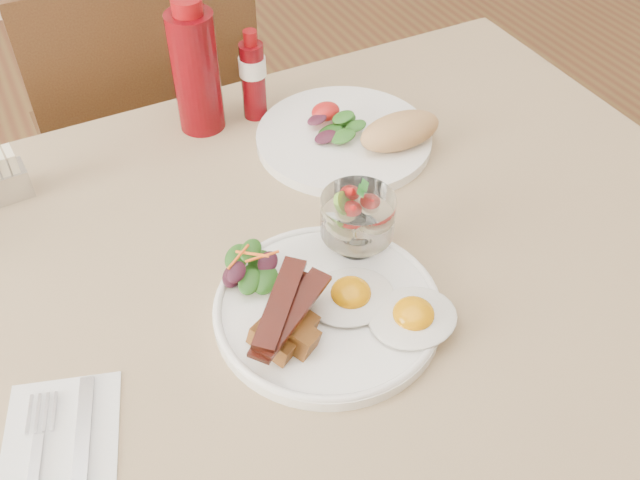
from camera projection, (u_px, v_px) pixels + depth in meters
table at (276, 311)px, 1.00m from camera, size 1.33×0.88×0.75m
chair_far at (150, 139)px, 1.52m from camera, size 0.42×0.42×0.93m
main_plate at (328, 309)px, 0.87m from camera, size 0.28×0.28×0.02m
fried_eggs at (382, 305)px, 0.86m from camera, size 0.18×0.18×0.03m
bacon_potato_pile at (288, 321)px, 0.82m from camera, size 0.13×0.12×0.05m
side_salad at (251, 270)px, 0.89m from camera, size 0.08×0.08×0.04m
fruit_cup at (357, 216)px, 0.90m from camera, size 0.10×0.10×0.10m
second_plate at (357, 135)px, 1.11m from camera, size 0.28×0.28×0.07m
ketchup_bottle at (196, 70)px, 1.09m from camera, size 0.09×0.09×0.22m
hot_sauce_bottle at (253, 76)px, 1.13m from camera, size 0.05×0.05×0.15m
napkin_cutlery at (59, 467)px, 0.73m from camera, size 0.18×0.24×0.01m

